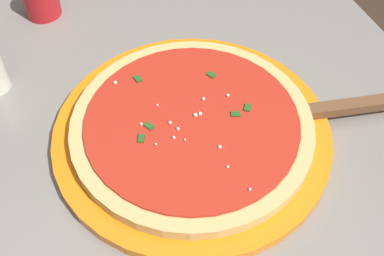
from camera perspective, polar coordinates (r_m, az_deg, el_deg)
restaurant_table at (r=0.78m, az=-3.38°, el=-8.72°), size 0.88×0.81×0.75m
serving_plate at (r=0.66m, az=0.00°, el=-0.71°), size 0.36×0.36×0.01m
pizza at (r=0.64m, az=-0.00°, el=0.22°), size 0.31×0.31×0.02m
pizza_server at (r=0.68m, az=13.99°, el=1.80°), size 0.09×0.22×0.01m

